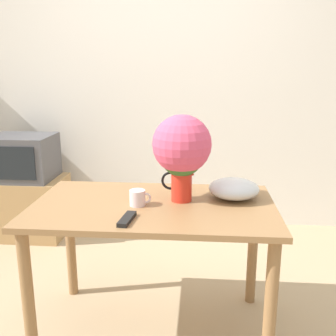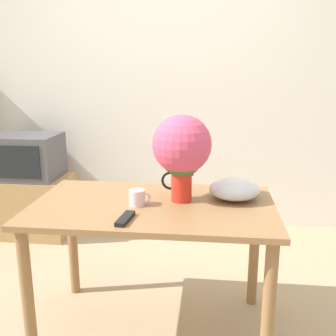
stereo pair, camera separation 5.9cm
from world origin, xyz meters
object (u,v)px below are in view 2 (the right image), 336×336
Objects in this scene: flower_vase at (182,150)px; tv_set at (28,156)px; coffee_mug at (138,198)px; white_bowl at (234,189)px.

tv_set is at bearing 141.10° from flower_vase.
white_bowl is (0.50, 0.16, 0.01)m from coffee_mug.
coffee_mug is at bearing -161.99° from white_bowl.
tv_set is at bearing 133.95° from coffee_mug.
coffee_mug is (-0.22, -0.10, -0.24)m from flower_vase.
white_bowl reaches higher than coffee_mug.
tv_set reaches higher than coffee_mug.
flower_vase is 4.08× the size of coffee_mug.
flower_vase is 0.34m from coffee_mug.
coffee_mug is 1.73m from tv_set.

